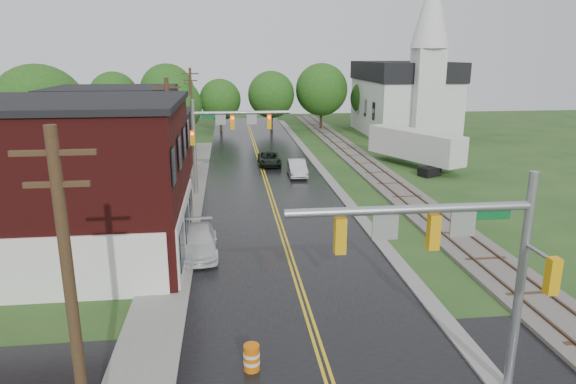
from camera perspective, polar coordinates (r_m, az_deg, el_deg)
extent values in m
cube|color=black|center=(42.75, -2.39, 1.00)|extent=(10.00, 90.00, 0.02)
cube|color=gray|center=(48.25, 3.56, 2.62)|extent=(0.80, 70.00, 0.12)
cube|color=gray|center=(37.94, -11.19, -1.13)|extent=(2.40, 50.00, 0.12)
cube|color=#4B1110|center=(28.71, -25.69, 0.64)|extent=(14.00, 10.00, 8.00)
cube|color=silver|center=(27.92, -11.27, -3.85)|extent=(0.10, 9.50, 3.00)
cube|color=black|center=(28.07, -26.67, 8.87)|extent=(14.30, 10.30, 0.30)
cube|color=tan|center=(38.85, -18.40, 3.62)|extent=(8.00, 7.00, 6.40)
cube|color=#3F0F0C|center=(47.58, -15.03, 4.65)|extent=(7.00, 6.00, 4.40)
cube|color=silver|center=(70.57, 12.57, 9.16)|extent=(10.00, 16.00, 7.00)
cube|color=black|center=(70.27, 12.79, 12.97)|extent=(10.40, 16.40, 2.40)
cube|color=silver|center=(62.92, 15.06, 10.14)|extent=(3.20, 3.20, 11.00)
cone|color=silver|center=(62.93, 15.72, 19.24)|extent=(4.40, 4.40, 9.00)
cube|color=#59544C|center=(49.24, 8.85, 2.85)|extent=(3.20, 80.00, 0.20)
cube|color=#4C3828|center=(49.03, 8.04, 2.99)|extent=(0.10, 80.00, 0.12)
cube|color=#4C3828|center=(49.41, 9.66, 3.02)|extent=(0.10, 80.00, 0.12)
cylinder|color=gray|center=(17.32, 24.37, -9.61)|extent=(0.28, 0.28, 7.20)
cylinder|color=gray|center=(14.89, 13.49, -1.89)|extent=(7.20, 0.26, 0.26)
cube|color=orange|center=(15.36, 15.86, -4.28)|extent=(0.32, 0.30, 1.05)
cube|color=orange|center=(14.55, 5.81, -4.84)|extent=(0.32, 0.30, 1.05)
cube|color=gray|center=(15.64, 18.84, -3.39)|extent=(0.75, 0.06, 0.75)
cube|color=gray|center=(14.81, 10.74, -3.86)|extent=(0.75, 0.06, 0.75)
cube|color=#0C5926|center=(15.89, 21.27, -2.39)|extent=(1.40, 0.04, 0.30)
cylinder|color=gray|center=(39.03, -10.36, 4.80)|extent=(0.28, 0.28, 7.20)
cylinder|color=gray|center=(38.59, -5.15, 8.77)|extent=(7.20, 0.26, 0.26)
cube|color=orange|center=(38.66, -6.20, 7.71)|extent=(0.32, 0.30, 1.05)
cube|color=orange|center=(38.78, -2.12, 7.81)|extent=(0.32, 0.30, 1.05)
cube|color=gray|center=(38.63, -7.50, 7.97)|extent=(0.75, 0.06, 0.75)
cube|color=gray|center=(38.67, -4.05, 8.06)|extent=(0.75, 0.06, 0.75)
cube|color=#0C5926|center=(38.62, -8.59, 8.30)|extent=(1.40, 0.04, 0.30)
sphere|color=#FF0C0C|center=(38.44, -6.21, 8.17)|extent=(0.20, 0.20, 0.20)
cylinder|color=#382616|center=(13.34, -22.76, -12.65)|extent=(0.28, 0.28, 9.00)
cube|color=#382616|center=(12.11, -24.63, 3.99)|extent=(1.80, 0.12, 0.12)
cube|color=#382616|center=(12.25, -24.28, 0.78)|extent=(1.40, 0.12, 0.12)
cylinder|color=#382616|center=(34.07, -12.94, 4.71)|extent=(0.28, 0.28, 9.00)
cube|color=#382616|center=(33.61, -13.34, 11.26)|extent=(1.80, 0.12, 0.12)
cube|color=#382616|center=(33.66, -13.27, 10.07)|extent=(1.40, 0.12, 0.12)
cylinder|color=#382616|center=(55.78, -10.63, 8.78)|extent=(0.28, 0.28, 9.00)
cube|color=#382616|center=(55.50, -10.83, 12.78)|extent=(1.80, 0.12, 0.12)
cube|color=#382616|center=(55.53, -10.80, 12.06)|extent=(1.40, 0.12, 0.12)
cylinder|color=black|center=(46.67, -25.27, 2.90)|extent=(0.36, 0.36, 3.42)
sphere|color=#1B4B15|center=(46.07, -25.86, 7.98)|extent=(7.60, 7.60, 7.60)
sphere|color=#1B4B15|center=(45.57, -25.20, 7.15)|extent=(5.32, 5.32, 5.32)
cylinder|color=black|center=(53.27, -18.51, 4.54)|extent=(0.36, 0.36, 2.70)
sphere|color=#1B4B15|center=(52.81, -18.81, 8.06)|extent=(6.00, 6.00, 6.00)
sphere|color=#1B4B15|center=(52.36, -18.20, 7.47)|extent=(4.20, 4.20, 4.20)
cylinder|color=black|center=(58.34, -12.53, 5.92)|extent=(0.36, 0.36, 2.88)
sphere|color=#1B4B15|center=(57.90, -12.73, 9.36)|extent=(6.40, 6.40, 6.40)
sphere|color=#1B4B15|center=(57.51, -12.14, 8.79)|extent=(4.48, 4.48, 4.48)
imported|color=black|center=(49.40, -2.09, 3.67)|extent=(2.08, 4.47, 1.24)
imported|color=silver|center=(45.04, 1.00, 2.67)|extent=(1.59, 4.33, 1.42)
imported|color=silver|center=(28.01, -9.88, -5.48)|extent=(2.20, 4.86, 1.38)
cube|color=black|center=(46.77, 15.43, 2.20)|extent=(2.06, 1.81, 0.80)
cylinder|color=gray|center=(52.82, 12.79, 3.81)|extent=(0.16, 0.16, 0.80)
cube|color=silver|center=(50.07, 13.90, 5.14)|extent=(6.49, 10.58, 2.65)
cylinder|color=#D16209|center=(18.31, -4.06, -17.90)|extent=(0.70, 0.70, 0.96)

